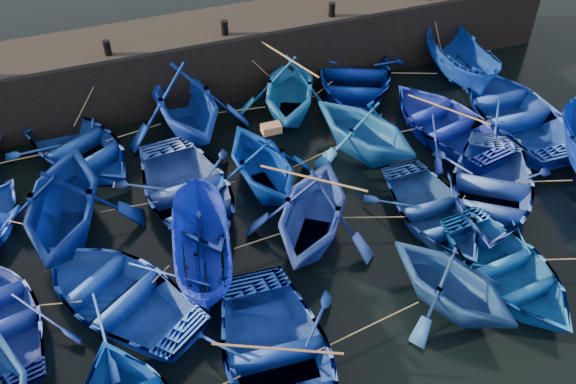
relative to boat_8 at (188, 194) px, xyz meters
name	(u,v)px	position (x,y,z in m)	size (l,w,h in m)	color
ground	(328,286)	(2.80, -4.27, -0.56)	(120.00, 120.00, 0.00)	black
quay_wall	(221,57)	(2.80, 6.23, 0.69)	(26.00, 2.50, 2.50)	black
quay_top	(218,24)	(2.80, 6.23, 2.00)	(26.00, 2.50, 0.12)	black
bollard_1	(107,48)	(-1.20, 5.33, 2.31)	(0.24, 0.24, 0.50)	black
bollard_2	(225,28)	(2.80, 5.33, 2.31)	(0.24, 0.24, 0.50)	black
bollard_3	(332,9)	(6.80, 5.33, 2.31)	(0.24, 0.24, 0.50)	black
boat_1	(78,147)	(-2.85, 3.49, -0.04)	(3.59, 5.02, 1.04)	#113897
boat_2	(184,101)	(0.85, 3.81, 0.73)	(4.23, 4.91, 2.58)	#0E31A4
boat_3	(289,88)	(4.51, 3.55, 0.57)	(3.71, 4.30, 2.26)	blue
boat_4	(354,76)	(7.37, 4.26, 0.03)	(4.11, 5.75, 1.19)	navy
boat_5	(460,61)	(11.33, 3.42, 0.35)	(1.77, 4.70, 1.82)	#0A3396
boat_7	(63,201)	(-3.48, 0.13, 0.73)	(4.23, 4.91, 2.58)	navy
boat_8	(188,194)	(0.00, 0.00, 0.00)	(3.88, 5.42, 1.13)	#2847A0
boat_9	(263,162)	(2.39, 0.09, 0.50)	(3.49, 4.05, 2.13)	#0331A0
boat_10	(365,127)	(6.07, 0.63, 0.53)	(3.57, 4.14, 2.18)	#1458AC
boat_11	(446,123)	(9.14, 0.59, -0.04)	(3.61, 5.05, 1.05)	#1225A7
boat_12	(514,111)	(11.68, 0.30, 0.03)	(4.11, 5.74, 1.19)	#163CB2
boat_14	(118,292)	(-2.57, -3.01, -0.03)	(3.67, 5.12, 1.06)	blue
boat_15	(201,250)	(-0.23, -2.58, 0.26)	(1.59, 4.23, 1.64)	#0E23A7
boat_16	(312,210)	(3.00, -2.47, 0.58)	(3.76, 4.36, 2.29)	#233FA4
boat_17	(433,212)	(6.60, -3.08, -0.10)	(3.18, 4.44, 0.92)	navy
boat_18	(491,189)	(8.68, -2.87, -0.01)	(3.78, 5.28, 1.10)	blue
boat_22	(278,364)	(0.60, -6.42, 0.01)	(3.94, 5.51, 1.14)	#0F339C
boat_23	(453,282)	(5.44, -5.94, 0.43)	(3.24, 3.76, 1.98)	navy
boat_24	(508,270)	(7.34, -5.76, -0.08)	(3.31, 4.62, 0.96)	#0F55B5
wooden_crate	(271,128)	(2.69, 0.09, 1.69)	(0.57, 0.35, 0.26)	olive
mooring_ropes	(262,151)	(2.60, 0.83, 0.32)	(18.14, 12.21, 2.10)	tan
loose_oars	(338,157)	(4.32, -1.19, 1.15)	(10.80, 12.05, 1.31)	#99724C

